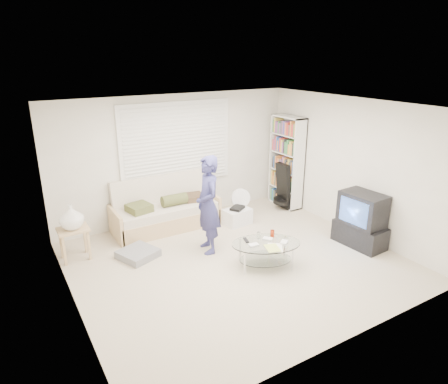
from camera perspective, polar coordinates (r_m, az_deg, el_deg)
ground at (r=6.62m, az=1.82°, el=-9.94°), size 5.00×5.00×0.00m
room_shell at (r=6.39m, az=-0.34°, el=4.77°), size 5.02×4.52×2.51m
window_blinds at (r=7.90m, az=-6.74°, el=6.87°), size 2.32×0.08×1.62m
futon_sofa at (r=7.80m, az=-8.39°, el=-2.79°), size 2.03×0.82×0.99m
grey_floor_pillow at (r=6.88m, az=-12.18°, el=-8.61°), size 0.72×0.72×0.13m
side_table at (r=6.85m, az=-20.95°, el=-3.66°), size 0.48×0.39×0.95m
bookshelf at (r=8.78m, az=8.91°, el=4.27°), size 0.31×0.83×1.98m
guitar_case at (r=8.68m, az=8.44°, el=0.36°), size 0.36×0.37×1.00m
floor_fan at (r=8.09m, az=2.22°, el=-1.34°), size 0.41×0.27×0.66m
storage_bin at (r=7.93m, az=1.91°, el=-3.47°), size 0.56×0.43×0.36m
tv_unit at (r=7.37m, az=19.01°, el=-3.85°), size 0.54×0.91×0.96m
coffee_table at (r=6.38m, az=6.04°, el=-7.88°), size 1.27×1.06×0.53m
standing_person at (r=6.64m, az=-2.31°, el=-1.85°), size 0.50×0.67×1.68m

